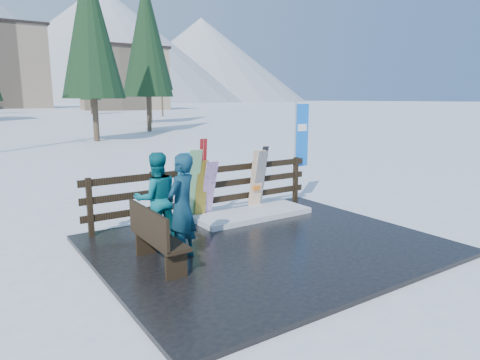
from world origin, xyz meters
TOP-DOWN VIEW (x-y plane):
  - ground at (0.00, 0.00)m, footprint 700.00×700.00m
  - deck at (0.00, 0.00)m, footprint 6.00×5.00m
  - fence at (0.00, 2.20)m, footprint 5.60×0.10m
  - snow_patch at (0.81, 1.60)m, footprint 2.69×1.00m
  - bench at (-2.16, 0.07)m, footprint 0.41×1.50m
  - snowboard_0 at (-0.73, 1.98)m, footprint 0.27×0.40m
  - snowboard_1 at (-0.50, 1.98)m, footprint 0.29×0.43m
  - snowboard_2 at (-0.28, 1.98)m, footprint 0.26×0.26m
  - snowboard_3 at (-0.10, 1.98)m, footprint 0.29×0.41m
  - snowboard_4 at (1.28, 1.98)m, footprint 0.27×0.30m
  - snowboard_5 at (1.19, 1.98)m, footprint 0.33×0.26m
  - ski_pair_a at (-0.22, 2.05)m, footprint 0.16×0.19m
  - ski_pair_b at (1.40, 2.05)m, footprint 0.17×0.31m
  - rental_flag at (2.77, 2.25)m, footprint 0.45×0.04m
  - person_front at (-1.64, 0.16)m, footprint 0.77×0.70m
  - person_back at (-1.68, 1.10)m, footprint 0.90×0.74m
  - trees at (4.54, 46.24)m, footprint 41.98×68.72m

SIDE VIEW (x-z plane):
  - ground at x=0.00m, z-range 0.00..0.00m
  - deck at x=0.00m, z-range 0.00..0.08m
  - snow_patch at x=0.81m, z-range 0.08..0.20m
  - bench at x=-2.16m, z-range 0.11..1.08m
  - snowboard_3 at x=-0.10m, z-range 0.08..1.39m
  - fence at x=0.00m, z-range 0.16..1.31m
  - snowboard_2 at x=-0.28m, z-range 0.08..1.42m
  - snowboard_4 at x=1.28m, z-range 0.08..1.52m
  - snowboard_5 at x=1.19m, z-range 0.08..1.54m
  - ski_pair_b at x=1.40m, z-range 0.08..1.62m
  - snowboard_0 at x=-0.73m, z-range 0.08..1.63m
  - snowboard_1 at x=-0.50m, z-range 0.08..1.67m
  - person_back at x=-1.68m, z-range 0.08..1.77m
  - person_front at x=-1.64m, z-range 0.08..1.85m
  - ski_pair_a at x=-0.22m, z-range 0.08..1.88m
  - rental_flag at x=2.77m, z-range 0.39..2.99m
  - trees at x=4.54m, z-range -1.29..13.21m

